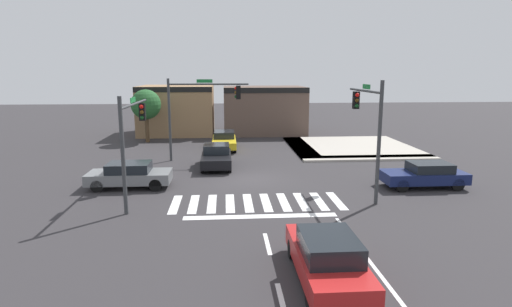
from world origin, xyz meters
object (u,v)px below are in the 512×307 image
object	(u,v)px
traffic_signal_northwest	(200,104)
car_navy	(425,175)
car_red	(327,258)
car_yellow	(224,140)
car_gray	(130,175)
traffic_signal_southwest	(133,127)
roadside_tree	(146,105)
car_black	(216,156)
traffic_signal_southeast	(368,118)

from	to	relation	value
traffic_signal_northwest	car_navy	size ratio (longest dim) A/B	1.30
car_red	car_yellow	size ratio (longest dim) A/B	1.01
car_navy	car_gray	xyz separation A→B (m)	(-16.21, 1.19, 0.00)
traffic_signal_northwest	car_yellow	bearing A→B (deg)	69.58
car_red	traffic_signal_southwest	bearing A→B (deg)	39.85
traffic_signal_northwest	car_navy	xyz separation A→B (m)	(12.69, -8.14, -3.35)
traffic_signal_southwest	roadside_tree	bearing A→B (deg)	8.19
traffic_signal_northwest	car_navy	bearing A→B (deg)	-32.70
roadside_tree	car_yellow	bearing A→B (deg)	-28.95
traffic_signal_northwest	car_black	world-z (taller)	traffic_signal_northwest
car_yellow	roadside_tree	size ratio (longest dim) A/B	1.01
traffic_signal_southwest	car_navy	size ratio (longest dim) A/B	1.33
traffic_signal_southwest	car_yellow	world-z (taller)	traffic_signal_southwest
car_red	car_navy	xyz separation A→B (m)	(7.91, 10.02, -0.04)
car_black	car_yellow	world-z (taller)	car_black
car_red	roadside_tree	world-z (taller)	roadside_tree
traffic_signal_southwest	car_yellow	size ratio (longest dim) A/B	1.25
traffic_signal_southeast	roadside_tree	xyz separation A→B (m)	(-14.19, 17.51, -0.64)
car_black	car_yellow	xyz separation A→B (m)	(0.51, 6.73, -0.00)
traffic_signal_southeast	car_gray	distance (m)	13.10
traffic_signal_southwest	traffic_signal_northwest	bearing A→B (deg)	-16.55
car_yellow	traffic_signal_northwest	bearing A→B (deg)	-20.42
traffic_signal_southwest	car_gray	distance (m)	3.74
traffic_signal_southeast	car_gray	size ratio (longest dim) A/B	1.32
car_red	car_navy	size ratio (longest dim) A/B	1.07
traffic_signal_southeast	car_navy	xyz separation A→B (m)	(3.74, 1.07, -3.28)
traffic_signal_southeast	car_red	xyz separation A→B (m)	(-4.17, -8.95, -3.23)
roadside_tree	car_gray	bearing A→B (deg)	-83.59
traffic_signal_southeast	traffic_signal_southwest	xyz separation A→B (m)	(-11.68, 0.04, -0.37)
car_yellow	car_navy	distance (m)	16.76
traffic_signal_southeast	car_gray	xyz separation A→B (m)	(-12.48, 2.26, -3.28)
traffic_signal_southeast	car_navy	distance (m)	5.08
car_black	car_yellow	bearing A→B (deg)	175.66
car_red	car_gray	world-z (taller)	car_red
car_yellow	car_gray	size ratio (longest dim) A/B	1.07
car_black	car_navy	size ratio (longest dim) A/B	0.96
traffic_signal_southwest	car_gray	size ratio (longest dim) A/B	1.34
traffic_signal_southeast	traffic_signal_northwest	distance (m)	12.84
car_yellow	car_navy	xyz separation A→B (m)	(11.02, -12.62, -0.00)
car_red	roadside_tree	xyz separation A→B (m)	(-10.02, 26.46, 2.60)
car_gray	car_navy	bearing A→B (deg)	175.80
car_gray	car_black	bearing A→B (deg)	-134.90
car_yellow	roadside_tree	xyz separation A→B (m)	(-6.90, 3.82, 2.64)
traffic_signal_southwest	car_red	size ratio (longest dim) A/B	1.25
traffic_signal_southwest	traffic_signal_northwest	distance (m)	9.58
car_red	car_yellow	xyz separation A→B (m)	(-3.11, 22.64, -0.04)
traffic_signal_southwest	car_black	bearing A→B (deg)	-29.30
car_yellow	traffic_signal_southeast	bearing A→B (deg)	28.02
car_yellow	car_navy	size ratio (longest dim) A/B	1.06
traffic_signal_southeast	car_black	distance (m)	10.95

